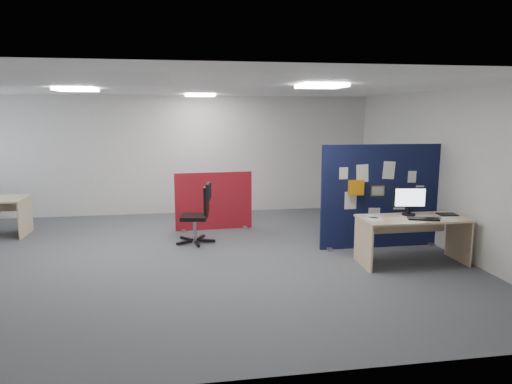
{
  "coord_description": "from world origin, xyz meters",
  "views": [
    {
      "loc": [
        0.11,
        -7.13,
        2.3
      ],
      "look_at": [
        1.31,
        0.32,
        1.0
      ],
      "focal_mm": 32.0,
      "sensor_mm": 36.0,
      "label": 1
    }
  ],
  "objects": [
    {
      "name": "mouse",
      "position": [
        3.89,
        -0.92,
        0.74
      ],
      "size": [
        0.11,
        0.07,
        0.03
      ],
      "primitive_type": "cube",
      "rotation": [
        0.0,
        0.0,
        -0.12
      ],
      "color": "#949499",
      "rests_on": "main_desk"
    },
    {
      "name": "monitor_main",
      "position": [
        3.59,
        -0.62,
        0.97
      ],
      "size": [
        0.5,
        0.21,
        0.44
      ],
      "rotation": [
        0.0,
        0.0,
        -0.15
      ],
      "color": "black",
      "rests_on": "main_desk"
    },
    {
      "name": "paper_tray",
      "position": [
        4.2,
        -0.7,
        0.74
      ],
      "size": [
        0.3,
        0.25,
        0.01
      ],
      "primitive_type": "cube",
      "rotation": [
        0.0,
        0.0,
        -0.11
      ],
      "color": "black",
      "rests_on": "main_desk"
    },
    {
      "name": "keyboard",
      "position": [
        3.66,
        -0.94,
        0.74
      ],
      "size": [
        0.48,
        0.32,
        0.02
      ],
      "primitive_type": "cube",
      "rotation": [
        0.0,
        0.0,
        -0.33
      ],
      "color": "black",
      "rests_on": "main_desk"
    },
    {
      "name": "wall_right",
      "position": [
        4.5,
        0.0,
        1.35
      ],
      "size": [
        0.02,
        7.0,
        2.7
      ],
      "primitive_type": "cube",
      "color": "silver",
      "rests_on": "floor"
    },
    {
      "name": "ceiling_lights",
      "position": [
        0.33,
        0.67,
        2.67
      ],
      "size": [
        4.1,
        4.1,
        0.04
      ],
      "color": "white",
      "rests_on": "ceiling"
    },
    {
      "name": "floor",
      "position": [
        0.0,
        0.0,
        0.0
      ],
      "size": [
        9.0,
        9.0,
        0.0
      ],
      "primitive_type": "plane",
      "color": "#4C4F54",
      "rests_on": "ground"
    },
    {
      "name": "wall_back",
      "position": [
        0.0,
        3.5,
        1.35
      ],
      "size": [
        9.0,
        0.02,
        2.7
      ],
      "primitive_type": "cube",
      "color": "silver",
      "rests_on": "floor"
    },
    {
      "name": "wall_front",
      "position": [
        0.0,
        -3.5,
        1.35
      ],
      "size": [
        9.0,
        0.02,
        2.7
      ],
      "primitive_type": "cube",
      "color": "silver",
      "rests_on": "floor"
    },
    {
      "name": "red_divider",
      "position": [
        0.7,
        1.83,
        0.56
      ],
      "size": [
        1.54,
        0.3,
        1.15
      ],
      "rotation": [
        0.0,
        0.0,
        0.05
      ],
      "color": "#A41519",
      "rests_on": "floor"
    },
    {
      "name": "ceiling",
      "position": [
        0.0,
        0.0,
        2.7
      ],
      "size": [
        9.0,
        7.0,
        0.02
      ],
      "primitive_type": "cube",
      "color": "white",
      "rests_on": "wall_back"
    },
    {
      "name": "main_desk",
      "position": [
        3.58,
        -0.74,
        0.55
      ],
      "size": [
        1.64,
        0.73,
        0.73
      ],
      "color": "#D8B88A",
      "rests_on": "floor"
    },
    {
      "name": "desk_papers",
      "position": [
        3.34,
        -0.81,
        0.73
      ],
      "size": [
        1.34,
        0.72,
        0.0
      ],
      "color": "white",
      "rests_on": "main_desk"
    },
    {
      "name": "office_chair",
      "position": [
        0.4,
        0.88,
        0.61
      ],
      "size": [
        0.7,
        0.7,
        1.07
      ],
      "rotation": [
        0.0,
        0.0,
        -0.18
      ],
      "color": "black",
      "rests_on": "floor"
    },
    {
      "name": "navy_divider",
      "position": [
        3.47,
        0.13,
        0.89
      ],
      "size": [
        2.17,
        0.3,
        1.79
      ],
      "color": "black",
      "rests_on": "floor"
    }
  ]
}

